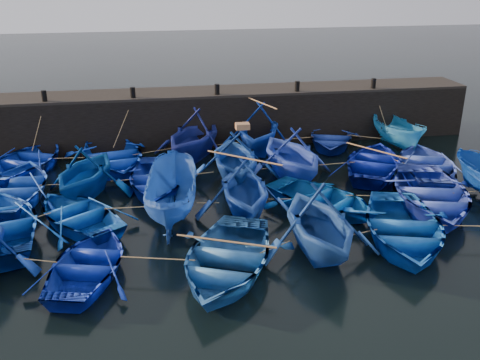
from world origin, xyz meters
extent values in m
plane|color=black|center=(0.00, 0.00, 0.00)|extent=(120.00, 120.00, 0.00)
cube|color=black|center=(0.00, 10.50, 1.25)|extent=(26.00, 2.50, 2.50)
cube|color=black|center=(0.00, 10.50, 2.56)|extent=(26.00, 2.50, 0.12)
cylinder|color=black|center=(-8.00, 9.60, 2.87)|extent=(0.24, 0.24, 0.50)
cylinder|color=black|center=(-4.00, 9.60, 2.87)|extent=(0.24, 0.24, 0.50)
cylinder|color=black|center=(0.00, 9.60, 2.87)|extent=(0.24, 0.24, 0.50)
cylinder|color=black|center=(4.00, 9.60, 2.87)|extent=(0.24, 0.24, 0.50)
cylinder|color=black|center=(8.00, 9.60, 2.87)|extent=(0.24, 0.24, 0.50)
imported|color=navy|center=(-8.69, 7.48, 0.52)|extent=(5.27, 6.02, 1.04)
imported|color=#082CAD|center=(-5.05, 7.34, 0.57)|extent=(4.94, 6.14, 1.13)
imported|color=navy|center=(-1.32, 8.03, 1.18)|extent=(5.63, 5.83, 2.36)
imported|color=#0E34AB|center=(1.82, 8.35, 1.22)|extent=(5.27, 5.67, 2.44)
imported|color=navy|center=(5.51, 8.50, 0.46)|extent=(4.48, 5.22, 0.91)
imported|color=#2376BF|center=(8.69, 7.72, 0.78)|extent=(1.83, 4.12, 1.55)
imported|color=#1139A1|center=(-8.57, 4.37, 0.54)|extent=(4.05, 5.46, 1.09)
imported|color=navy|center=(-5.88, 4.33, 1.07)|extent=(4.73, 5.06, 2.15)
imported|color=#112A9C|center=(-3.20, 4.38, 0.49)|extent=(3.64, 4.93, 0.99)
imported|color=navy|center=(0.05, 4.62, 1.16)|extent=(4.02, 4.60, 2.32)
imported|color=blue|center=(2.46, 4.64, 1.18)|extent=(4.66, 5.15, 2.37)
imported|color=navy|center=(6.22, 4.73, 0.50)|extent=(5.41, 5.91, 1.00)
imported|color=#2B44B4|center=(8.30, 4.06, 0.51)|extent=(4.84, 5.77, 1.03)
imported|color=#0942AA|center=(-5.97, 1.74, 0.45)|extent=(5.01, 5.30, 0.89)
imported|color=#1C4999|center=(-2.76, 1.68, 0.92)|extent=(2.41, 4.96, 1.84)
imported|color=blue|center=(-0.15, 1.56, 1.09)|extent=(3.76, 4.30, 2.17)
imported|color=#044594|center=(2.77, 1.40, 0.47)|extent=(5.31, 5.56, 0.94)
imported|color=#283DB5|center=(6.78, 0.91, 0.58)|extent=(5.36, 6.48, 1.17)
imported|color=#0C24A5|center=(-5.31, -1.70, 0.43)|extent=(3.89, 4.72, 0.85)
imported|color=#205792|center=(-1.38, -2.29, 0.53)|extent=(5.35, 6.12, 1.06)
imported|color=navy|center=(1.61, -1.65, 1.16)|extent=(4.01, 4.59, 2.32)
imported|color=#0D48A9|center=(4.58, -1.38, 0.55)|extent=(5.10, 6.12, 1.09)
cube|color=#90623F|center=(0.35, 4.62, 2.44)|extent=(0.55, 0.42, 0.24)
cylinder|color=tan|center=(-6.87, 7.41, 0.55)|extent=(1.84, 0.18, 0.04)
cylinder|color=tan|center=(-3.19, 7.68, 0.55)|extent=(1.95, 0.73, 0.04)
cylinder|color=tan|center=(0.25, 8.19, 0.55)|extent=(1.35, 0.35, 0.04)
cylinder|color=tan|center=(3.67, 8.43, 0.55)|extent=(1.89, 0.19, 0.04)
cylinder|color=tan|center=(7.10, 8.11, 0.55)|extent=(1.40, 0.82, 0.04)
cylinder|color=tan|center=(-7.23, 4.35, 0.55)|extent=(0.90, 0.08, 0.04)
cylinder|color=tan|center=(-4.54, 4.35, 0.55)|extent=(0.88, 0.08, 0.04)
cylinder|color=tan|center=(-1.57, 4.50, 0.55)|extent=(1.46, 0.28, 0.04)
cylinder|color=tan|center=(1.26, 4.63, 0.55)|extent=(0.61, 0.05, 0.04)
cylinder|color=tan|center=(4.34, 4.68, 0.55)|extent=(1.96, 0.13, 0.04)
cylinder|color=tan|center=(7.26, 4.40, 0.55)|extent=(0.32, 0.68, 0.04)
cylinder|color=tan|center=(-7.24, 1.50, 0.55)|extent=(0.75, 0.51, 0.04)
cylinder|color=tan|center=(-4.37, 1.71, 0.55)|extent=(1.42, 0.10, 0.04)
cylinder|color=tan|center=(-1.45, 1.62, 0.55)|extent=(0.82, 0.16, 0.04)
cylinder|color=tan|center=(1.31, 1.48, 0.55)|extent=(1.12, 0.19, 0.04)
cylinder|color=tan|center=(4.77, 1.16, 0.55)|extent=(2.22, 0.52, 0.04)
cylinder|color=tan|center=(8.13, 0.91, 0.55)|extent=(0.90, 0.04, 0.04)
cylinder|color=tan|center=(-6.92, -1.43, 0.55)|extent=(1.45, 0.58, 0.04)
cylinder|color=tan|center=(-3.34, -2.00, 0.55)|extent=(2.13, 0.62, 0.04)
cylinder|color=tan|center=(0.11, -1.97, 0.55)|extent=(1.21, 0.67, 0.04)
cylinder|color=tan|center=(3.10, -1.51, 0.55)|extent=(1.18, 0.30, 0.04)
cylinder|color=tan|center=(7.02, -1.72, 0.55)|extent=(3.09, 0.71, 0.04)
cylinder|color=tan|center=(-8.34, 9.09, 1.58)|extent=(0.74, 0.87, 2.09)
cylinder|color=tan|center=(-4.53, 9.02, 1.58)|extent=(1.10, 1.01, 2.09)
cylinder|color=tan|center=(-0.66, 9.37, 1.58)|extent=(1.35, 0.31, 2.09)
cylinder|color=tan|center=(0.91, 9.52, 1.58)|extent=(1.85, 0.08, 2.09)
cylinder|color=tan|center=(4.75, 9.60, 1.58)|extent=(1.54, 0.24, 2.09)
cylinder|color=tan|center=(8.35, 9.21, 1.58)|extent=(0.74, 0.63, 2.08)
cylinder|color=#99724C|center=(1.82, 8.35, 2.47)|extent=(1.08, 2.84, 0.06)
cylinder|color=#99724C|center=(6.22, 4.73, 1.03)|extent=(1.77, 2.49, 0.06)
cylinder|color=#99724C|center=(-0.15, 1.56, 2.20)|extent=(2.34, 1.97, 0.06)
cylinder|color=#99724C|center=(-1.38, -2.29, 1.09)|extent=(2.74, 1.32, 0.06)
camera|label=1|loc=(-3.33, -15.72, 8.51)|focal=40.00mm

